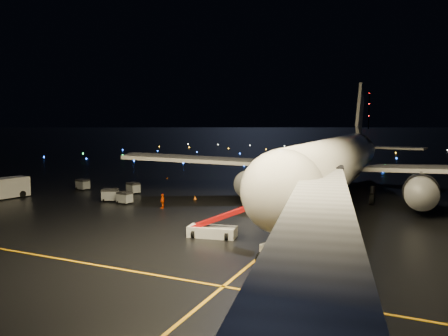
% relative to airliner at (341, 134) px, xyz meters
% --- Properties ---
extents(ground, '(2000.00, 2000.00, 0.00)m').
position_rel_airliner_xyz_m(ground, '(-13.16, 274.98, -8.74)').
color(ground, black).
rests_on(ground, ground).
extents(lane_centre, '(0.25, 80.00, 0.02)m').
position_rel_airliner_xyz_m(lane_centre, '(-1.16, -10.02, -8.73)').
color(lane_centre, orange).
rests_on(lane_centre, ground).
extents(lane_cross, '(60.00, 0.25, 0.02)m').
position_rel_airliner_xyz_m(lane_cross, '(-18.16, -35.02, -8.73)').
color(lane_cross, orange).
rests_on(lane_cross, ground).
extents(airliner, '(63.45, 60.46, 17.47)m').
position_rel_airliner_xyz_m(airliner, '(0.00, 0.00, 0.00)').
color(airliner, silver).
rests_on(airliner, ground).
extents(pushback_tug, '(4.36, 3.32, 1.85)m').
position_rel_airliner_xyz_m(pushback_tug, '(1.34, -29.08, -7.81)').
color(pushback_tug, silver).
rests_on(pushback_tug, ground).
extents(belt_loader, '(6.55, 2.78, 3.08)m').
position_rel_airliner_xyz_m(belt_loader, '(-7.05, -24.49, -7.20)').
color(belt_loader, silver).
rests_on(belt_loader, ground).
extents(service_truck, '(3.75, 7.99, 2.83)m').
position_rel_airliner_xyz_m(service_truck, '(-41.57, -18.00, -7.32)').
color(service_truck, silver).
rests_on(service_truck, ground).
extents(crew_c, '(0.58, 1.07, 1.74)m').
position_rel_airliner_xyz_m(crew_c, '(-18.32, -14.98, -7.87)').
color(crew_c, '#DE3C00').
rests_on(crew_c, ground).
extents(safety_cone_0, '(0.56, 0.56, 0.52)m').
position_rel_airliner_xyz_m(safety_cone_0, '(-8.98, -9.33, -8.48)').
color(safety_cone_0, orange).
rests_on(safety_cone_0, ground).
extents(safety_cone_1, '(0.62, 0.62, 0.54)m').
position_rel_airliner_xyz_m(safety_cone_1, '(-11.60, 0.75, -8.47)').
color(safety_cone_1, orange).
rests_on(safety_cone_1, ground).
extents(safety_cone_2, '(0.55, 0.55, 0.49)m').
position_rel_airliner_xyz_m(safety_cone_2, '(-17.66, -7.94, -8.49)').
color(safety_cone_2, orange).
rests_on(safety_cone_2, ground).
extents(safety_cone_3, '(0.49, 0.49, 0.44)m').
position_rel_airliner_xyz_m(safety_cone_3, '(-32.59, 9.00, -8.51)').
color(safety_cone_3, orange).
rests_on(safety_cone_3, ground).
extents(radio_mast, '(1.80, 1.80, 64.00)m').
position_rel_airliner_xyz_m(radio_mast, '(-73.16, 714.98, 23.26)').
color(radio_mast, black).
rests_on(radio_mast, ground).
extents(taxiway_lights, '(164.00, 92.00, 0.36)m').
position_rel_airliner_xyz_m(taxiway_lights, '(-13.16, 80.98, -8.56)').
color(taxiway_lights, black).
rests_on(taxiway_lights, ground).
extents(baggage_cart_0, '(1.94, 1.49, 1.51)m').
position_rel_airliner_xyz_m(baggage_cart_0, '(-24.36, -14.41, -7.98)').
color(baggage_cart_0, gray).
rests_on(baggage_cart_0, ground).
extents(baggage_cart_1, '(2.24, 1.94, 1.60)m').
position_rel_airliner_xyz_m(baggage_cart_1, '(-28.18, -7.35, -7.94)').
color(baggage_cart_1, gray).
rests_on(baggage_cart_1, ground).
extents(baggage_cart_2, '(2.34, 2.02, 1.66)m').
position_rel_airliner_xyz_m(baggage_cart_2, '(-27.11, -13.84, -7.90)').
color(baggage_cart_2, gray).
rests_on(baggage_cart_2, ground).
extents(baggage_cart_3, '(2.15, 1.72, 1.62)m').
position_rel_airliner_xyz_m(baggage_cart_3, '(-37.38, -7.62, -7.93)').
color(baggage_cart_3, gray).
rests_on(baggage_cart_3, ground).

